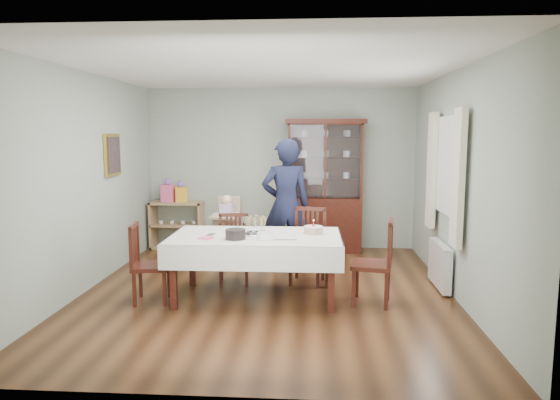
# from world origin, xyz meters

# --- Properties ---
(floor) EXTENTS (5.00, 5.00, 0.00)m
(floor) POSITION_xyz_m (0.00, 0.00, 0.00)
(floor) COLOR #593319
(floor) RESTS_ON ground
(room_shell) EXTENTS (5.00, 5.00, 5.00)m
(room_shell) POSITION_xyz_m (0.00, 0.53, 1.70)
(room_shell) COLOR #9EAA99
(room_shell) RESTS_ON floor
(dining_table) EXTENTS (2.01, 1.16, 0.76)m
(dining_table) POSITION_xyz_m (-0.11, -0.23, 0.38)
(dining_table) COLOR #431A10
(dining_table) RESTS_ON floor
(china_cabinet) EXTENTS (1.30, 0.48, 2.18)m
(china_cabinet) POSITION_xyz_m (0.75, 2.26, 1.12)
(china_cabinet) COLOR #431A10
(china_cabinet) RESTS_ON floor
(sideboard) EXTENTS (0.90, 0.38, 0.80)m
(sideboard) POSITION_xyz_m (-1.75, 2.28, 0.40)
(sideboard) COLOR tan
(sideboard) RESTS_ON floor
(picture_frame) EXTENTS (0.04, 0.48, 0.58)m
(picture_frame) POSITION_xyz_m (-2.22, 0.80, 1.65)
(picture_frame) COLOR gold
(picture_frame) RESTS_ON room_shell
(window) EXTENTS (0.04, 1.02, 1.22)m
(window) POSITION_xyz_m (2.22, 0.30, 1.55)
(window) COLOR white
(window) RESTS_ON room_shell
(curtain_left) EXTENTS (0.07, 0.30, 1.55)m
(curtain_left) POSITION_xyz_m (2.16, -0.32, 1.45)
(curtain_left) COLOR silver
(curtain_left) RESTS_ON room_shell
(curtain_right) EXTENTS (0.07, 0.30, 1.55)m
(curtain_right) POSITION_xyz_m (2.16, 0.92, 1.45)
(curtain_right) COLOR silver
(curtain_right) RESTS_ON room_shell
(radiator) EXTENTS (0.10, 0.80, 0.55)m
(radiator) POSITION_xyz_m (2.16, 0.30, 0.30)
(radiator) COLOR white
(radiator) RESTS_ON floor
(chair_far_left) EXTENTS (0.45, 0.45, 0.90)m
(chair_far_left) POSITION_xyz_m (-0.47, 0.34, 0.27)
(chair_far_left) COLOR #431A10
(chair_far_left) RESTS_ON floor
(chair_far_right) EXTENTS (0.51, 0.51, 0.97)m
(chair_far_right) POSITION_xyz_m (0.49, 0.42, 0.29)
(chair_far_right) COLOR #431A10
(chair_far_right) RESTS_ON floor
(chair_end_left) EXTENTS (0.46, 0.46, 0.92)m
(chair_end_left) POSITION_xyz_m (-1.32, -0.45, 0.27)
(chair_end_left) COLOR #431A10
(chair_end_left) RESTS_ON floor
(chair_end_right) EXTENTS (0.52, 0.52, 0.98)m
(chair_end_right) POSITION_xyz_m (1.25, -0.35, 0.29)
(chair_end_right) COLOR #431A10
(chair_end_right) RESTS_ON floor
(woman) EXTENTS (0.75, 0.56, 1.87)m
(woman) POSITION_xyz_m (0.17, 1.00, 0.94)
(woman) COLOR black
(woman) RESTS_ON floor
(high_chair) EXTENTS (0.53, 0.53, 1.06)m
(high_chair) POSITION_xyz_m (-0.69, 1.17, 0.41)
(high_chair) COLOR black
(high_chair) RESTS_ON floor
(champagne_tray) EXTENTS (0.34, 0.34, 0.21)m
(champagne_tray) POSITION_xyz_m (-0.12, -0.17, 0.83)
(champagne_tray) COLOR silver
(champagne_tray) RESTS_ON dining_table
(birthday_cake) EXTENTS (0.26, 0.26, 0.18)m
(birthday_cake) POSITION_xyz_m (0.56, -0.15, 0.81)
(birthday_cake) COLOR white
(birthday_cake) RESTS_ON dining_table
(plate_stack_dark) EXTENTS (0.29, 0.29, 0.11)m
(plate_stack_dark) POSITION_xyz_m (-0.32, -0.46, 0.82)
(plate_stack_dark) COLOR black
(plate_stack_dark) RESTS_ON dining_table
(plate_stack_white) EXTENTS (0.23, 0.23, 0.08)m
(plate_stack_white) POSITION_xyz_m (0.02, -0.46, 0.80)
(plate_stack_white) COLOR white
(plate_stack_white) RESTS_ON dining_table
(napkin_stack) EXTENTS (0.18, 0.18, 0.02)m
(napkin_stack) POSITION_xyz_m (-0.65, -0.47, 0.77)
(napkin_stack) COLOR #F75B91
(napkin_stack) RESTS_ON dining_table
(cutlery) EXTENTS (0.12, 0.16, 0.01)m
(cutlery) POSITION_xyz_m (-0.67, -0.26, 0.77)
(cutlery) COLOR silver
(cutlery) RESTS_ON dining_table
(cake_knife) EXTENTS (0.30, 0.03, 0.01)m
(cake_knife) POSITION_xyz_m (0.23, -0.49, 0.77)
(cake_knife) COLOR silver
(cake_knife) RESTS_ON dining_table
(gift_bag_pink) EXTENTS (0.22, 0.15, 0.40)m
(gift_bag_pink) POSITION_xyz_m (-1.89, 2.26, 0.98)
(gift_bag_pink) COLOR #F75B91
(gift_bag_pink) RESTS_ON sideboard
(gift_bag_orange) EXTENTS (0.23, 0.20, 0.36)m
(gift_bag_orange) POSITION_xyz_m (-1.67, 2.26, 0.96)
(gift_bag_orange) COLOR gold
(gift_bag_orange) RESTS_ON sideboard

